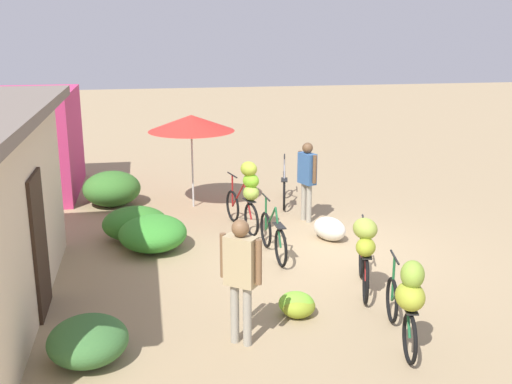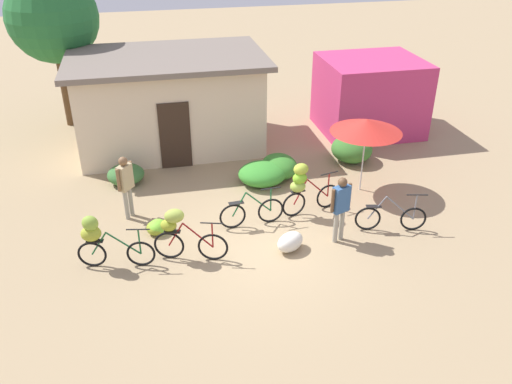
{
  "view_description": "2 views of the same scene",
  "coord_description": "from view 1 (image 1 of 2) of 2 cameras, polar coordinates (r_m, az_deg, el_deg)",
  "views": [
    {
      "loc": [
        -9.84,
        2.98,
        3.93
      ],
      "look_at": [
        1.1,
        0.98,
        0.88
      ],
      "focal_mm": 42.79,
      "sensor_mm": 36.0,
      "label": 1
    },
    {
      "loc": [
        -2.28,
        -9.9,
        7.05
      ],
      "look_at": [
        0.13,
        0.98,
        0.86
      ],
      "focal_mm": 37.25,
      "sensor_mm": 36.0,
      "label": 2
    }
  ],
  "objects": [
    {
      "name": "person_vendor",
      "position": [
        12.44,
        4.79,
        1.73
      ],
      "size": [
        0.54,
        0.33,
        1.65
      ],
      "color": "gray",
      "rests_on": "ground"
    },
    {
      "name": "bicycle_leftmost",
      "position": [
        7.72,
        13.94,
        -9.57
      ],
      "size": [
        1.66,
        0.49,
        1.27
      ],
      "color": "black",
      "rests_on": "ground"
    },
    {
      "name": "ground_plane",
      "position": [
        11.01,
        6.09,
        -5.66
      ],
      "size": [
        60.0,
        60.0,
        0.0
      ],
      "primitive_type": "plane",
      "color": "#9E8662"
    },
    {
      "name": "bicycle_near_pile",
      "position": [
        9.19,
        10.12,
        -5.24
      ],
      "size": [
        1.6,
        0.62,
        1.24
      ],
      "color": "black",
      "rests_on": "ground"
    },
    {
      "name": "market_umbrella",
      "position": [
        13.32,
        -6.07,
        6.43
      ],
      "size": [
        1.88,
        1.88,
        2.06
      ],
      "color": "beige",
      "rests_on": "ground"
    },
    {
      "name": "hedge_bush_front_left",
      "position": [
        7.82,
        -15.44,
        -13.24
      ],
      "size": [
        1.03,
        0.97,
        0.53
      ],
      "primitive_type": "ellipsoid",
      "color": "#386B33",
      "rests_on": "ground"
    },
    {
      "name": "banana_pile_on_ground",
      "position": [
        8.66,
        3.9,
        -10.51
      ],
      "size": [
        0.62,
        0.64,
        0.34
      ],
      "color": "olive",
      "rests_on": "ground"
    },
    {
      "name": "bicycle_by_shop",
      "position": [
        11.77,
        -0.82,
        0.09
      ],
      "size": [
        1.62,
        0.52,
        1.43
      ],
      "color": "black",
      "rests_on": "ground"
    },
    {
      "name": "hedge_bush_by_door",
      "position": [
        14.04,
        -13.33,
        0.31
      ],
      "size": [
        1.23,
        1.28,
        0.78
      ],
      "primitive_type": "ellipsoid",
      "color": "#38732B",
      "rests_on": "ground"
    },
    {
      "name": "person_bystander",
      "position": [
        7.59,
        -1.44,
        -7.22
      ],
      "size": [
        0.4,
        0.47,
        1.66
      ],
      "color": "gray",
      "rests_on": "ground"
    },
    {
      "name": "shop_pink",
      "position": [
        15.54,
        -21.58,
        4.24
      ],
      "size": [
        3.2,
        2.8,
        2.45
      ],
      "primitive_type": "cube",
      "color": "#C23569",
      "rests_on": "ground"
    },
    {
      "name": "bicycle_center_loaded",
      "position": [
        10.68,
        1.6,
        -4.19
      ],
      "size": [
        1.62,
        0.19,
        0.96
      ],
      "color": "black",
      "rests_on": "ground"
    },
    {
      "name": "hedge_bush_front_right",
      "position": [
        11.19,
        -9.62,
        -3.81
      ],
      "size": [
        1.35,
        1.23,
        0.6
      ],
      "primitive_type": "ellipsoid",
      "color": "#398D2F",
      "rests_on": "ground"
    },
    {
      "name": "hedge_bush_mid",
      "position": [
        11.73,
        -11.23,
        -2.91
      ],
      "size": [
        1.03,
        1.23,
        0.63
      ],
      "primitive_type": "ellipsoid",
      "color": "#367E2A",
      "rests_on": "ground"
    },
    {
      "name": "produce_sack",
      "position": [
        11.6,
        6.89,
        -3.43
      ],
      "size": [
        0.83,
        0.74,
        0.44
      ],
      "primitive_type": "ellipsoid",
      "rotation": [
        0.0,
        0.0,
        0.55
      ],
      "color": "silver",
      "rests_on": "ground"
    },
    {
      "name": "bicycle_rightmost",
      "position": [
        13.87,
        2.65,
        0.36
      ],
      "size": [
        1.68,
        0.43,
        0.99
      ],
      "color": "black",
      "rests_on": "ground"
    }
  ]
}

